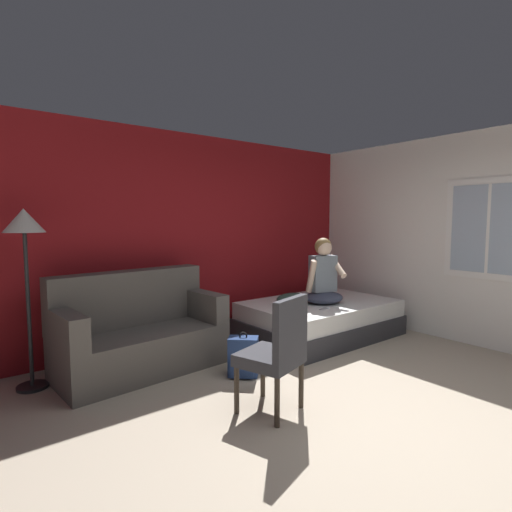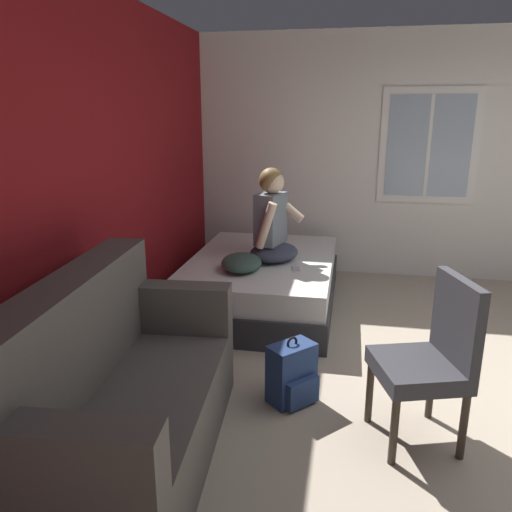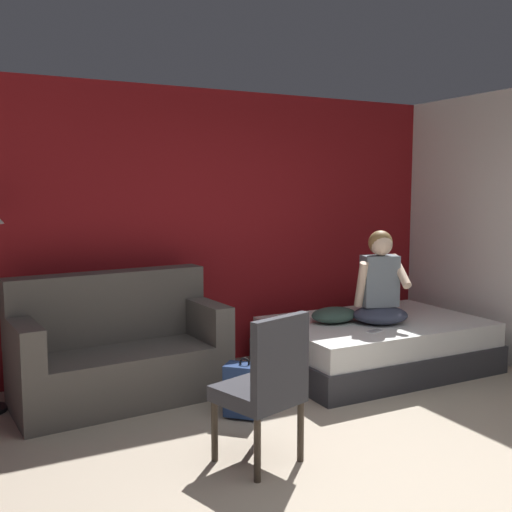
{
  "view_description": "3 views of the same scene",
  "coord_description": "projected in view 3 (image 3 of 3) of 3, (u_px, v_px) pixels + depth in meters",
  "views": [
    {
      "loc": [
        -2.56,
        -1.68,
        1.6
      ],
      "look_at": [
        0.22,
        1.87,
        1.19
      ],
      "focal_mm": 28.0,
      "sensor_mm": 36.0,
      "label": 1
    },
    {
      "loc": [
        -3.12,
        1.21,
        1.84
      ],
      "look_at": [
        0.55,
        1.91,
        0.76
      ],
      "focal_mm": 35.0,
      "sensor_mm": 36.0,
      "label": 2
    },
    {
      "loc": [
        -2.18,
        -2.48,
        1.76
      ],
      "look_at": [
        0.22,
        2.17,
        1.15
      ],
      "focal_mm": 42.0,
      "sensor_mm": 36.0,
      "label": 3
    }
  ],
  "objects": [
    {
      "name": "ground_plane",
      "position": [
        397.0,
        499.0,
        3.39
      ],
      "size": [
        40.0,
        40.0,
        0.0
      ],
      "primitive_type": "plane",
      "color": "tan"
    },
    {
      "name": "wall_back_accent",
      "position": [
        196.0,
        229.0,
        5.92
      ],
      "size": [
        10.37,
        0.16,
        2.7
      ],
      "primitive_type": "cube",
      "color": "maroon",
      "rests_on": "ground"
    },
    {
      "name": "bed",
      "position": [
        376.0,
        345.0,
        5.81
      ],
      "size": [
        2.05,
        1.39,
        0.48
      ],
      "color": "#2D2D33",
      "rests_on": "ground"
    },
    {
      "name": "couch",
      "position": [
        118.0,
        352.0,
        4.98
      ],
      "size": [
        1.76,
        0.95,
        1.04
      ],
      "color": "#514C47",
      "rests_on": "ground"
    },
    {
      "name": "side_chair",
      "position": [
        265.0,
        384.0,
        3.75
      ],
      "size": [
        0.58,
        0.58,
        0.98
      ],
      "color": "#382D23",
      "rests_on": "ground"
    },
    {
      "name": "person_seated",
      "position": [
        380.0,
        286.0,
        5.62
      ],
      "size": [
        0.62,
        0.57,
        0.88
      ],
      "color": "#383D51",
      "rests_on": "bed"
    },
    {
      "name": "backpack",
      "position": [
        244.0,
        391.0,
        4.61
      ],
      "size": [
        0.35,
        0.35,
        0.46
      ],
      "color": "navy",
      "rests_on": "ground"
    },
    {
      "name": "throw_pillow",
      "position": [
        334.0,
        315.0,
        5.68
      ],
      "size": [
        0.54,
        0.44,
        0.14
      ],
      "primitive_type": "ellipsoid",
      "rotation": [
        0.0,
        0.0,
        0.19
      ],
      "color": "#385147",
      "rests_on": "bed"
    },
    {
      "name": "cell_phone",
      "position": [
        375.0,
        331.0,
        5.31
      ],
      "size": [
        0.15,
        0.09,
        0.01
      ],
      "primitive_type": "cube",
      "rotation": [
        0.0,
        0.0,
        1.77
      ],
      "color": "#B7B7BC",
      "rests_on": "bed"
    }
  ]
}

